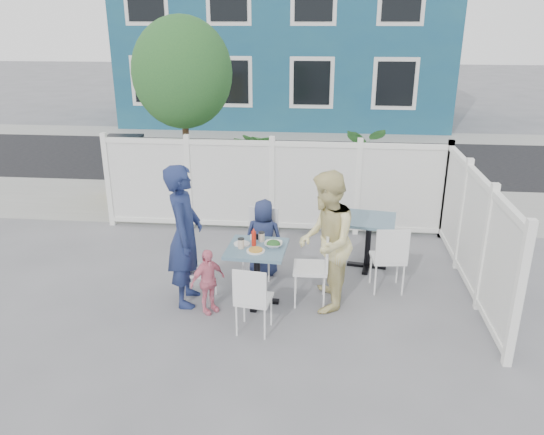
# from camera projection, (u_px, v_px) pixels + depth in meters

# --- Properties ---
(ground) EXTENTS (80.00, 80.00, 0.00)m
(ground) POSITION_uv_depth(u_px,v_px,m) (247.00, 297.00, 7.12)
(ground) COLOR slate
(near_sidewalk) EXTENTS (24.00, 2.60, 0.01)m
(near_sidewalk) POSITION_uv_depth(u_px,v_px,m) (274.00, 204.00, 10.66)
(near_sidewalk) COLOR gray
(near_sidewalk) RESTS_ON ground
(street) EXTENTS (24.00, 5.00, 0.01)m
(street) POSITION_uv_depth(u_px,v_px,m) (287.00, 159.00, 14.10)
(street) COLOR black
(street) RESTS_ON ground
(far_sidewalk) EXTENTS (24.00, 1.60, 0.01)m
(far_sidewalk) POSITION_uv_depth(u_px,v_px,m) (294.00, 135.00, 16.99)
(far_sidewalk) COLOR gray
(far_sidewalk) RESTS_ON ground
(building) EXTENTS (11.00, 6.00, 6.00)m
(building) POSITION_uv_depth(u_px,v_px,m) (287.00, 34.00, 19.14)
(building) COLOR navy
(building) RESTS_ON ground
(fence_back) EXTENTS (5.86, 0.08, 1.60)m
(fence_back) POSITION_uv_depth(u_px,v_px,m) (272.00, 188.00, 9.07)
(fence_back) COLOR white
(fence_back) RESTS_ON ground
(fence_right) EXTENTS (0.08, 3.66, 1.60)m
(fence_right) POSITION_uv_depth(u_px,v_px,m) (473.00, 234.00, 7.12)
(fence_right) COLOR white
(fence_right) RESTS_ON ground
(tree) EXTENTS (1.80, 1.62, 3.59)m
(tree) POSITION_uv_depth(u_px,v_px,m) (182.00, 73.00, 9.43)
(tree) COLOR #382316
(tree) RESTS_ON ground
(utility_cabinet) EXTENTS (0.69, 0.51, 1.22)m
(utility_cabinet) POSITION_uv_depth(u_px,v_px,m) (126.00, 168.00, 10.92)
(utility_cabinet) COLOR gold
(utility_cabinet) RESTS_ON ground
(potted_shrub_a) EXTENTS (1.05, 1.05, 1.60)m
(potted_shrub_a) POSITION_uv_depth(u_px,v_px,m) (259.00, 175.00, 9.74)
(potted_shrub_a) COLOR #1E4F25
(potted_shrub_a) RESTS_ON ground
(potted_shrub_b) EXTENTS (1.50, 1.32, 1.59)m
(potted_shrub_b) POSITION_uv_depth(u_px,v_px,m) (380.00, 181.00, 9.45)
(potted_shrub_b) COLOR #1E4F25
(potted_shrub_b) RESTS_ON ground
(main_table) EXTENTS (0.78, 0.78, 0.78)m
(main_table) POSITION_uv_depth(u_px,v_px,m) (257.00, 260.00, 6.79)
(main_table) COLOR #3C5B70
(main_table) RESTS_ON ground
(spare_table) EXTENTS (0.84, 0.84, 0.78)m
(spare_table) POSITION_uv_depth(u_px,v_px,m) (369.00, 230.00, 7.77)
(spare_table) COLOR #3C5B70
(spare_table) RESTS_ON ground
(chair_left) EXTENTS (0.41, 0.42, 0.88)m
(chair_left) POSITION_uv_depth(u_px,v_px,m) (194.00, 264.00, 6.88)
(chair_left) COLOR white
(chair_left) RESTS_ON ground
(chair_right) EXTENTS (0.45, 0.46, 1.00)m
(chair_right) POSITION_uv_depth(u_px,v_px,m) (317.00, 262.00, 6.80)
(chair_right) COLOR white
(chair_right) RESTS_ON ground
(chair_back) EXTENTS (0.51, 0.50, 0.97)m
(chair_back) POSITION_uv_depth(u_px,v_px,m) (261.00, 237.00, 7.61)
(chair_back) COLOR white
(chair_back) RESTS_ON ground
(chair_near) EXTENTS (0.44, 0.43, 0.87)m
(chair_near) POSITION_uv_depth(u_px,v_px,m) (252.00, 296.00, 6.11)
(chair_near) COLOR white
(chair_near) RESTS_ON ground
(chair_spare) EXTENTS (0.47, 0.46, 0.96)m
(chair_spare) POSITION_uv_depth(u_px,v_px,m) (390.00, 255.00, 7.05)
(chair_spare) COLOR white
(chair_spare) RESTS_ON ground
(man) EXTENTS (0.50, 0.72, 1.86)m
(man) POSITION_uv_depth(u_px,v_px,m) (185.00, 236.00, 6.69)
(man) COLOR navy
(man) RESTS_ON ground
(woman) EXTENTS (0.70, 0.89, 1.80)m
(woman) POSITION_uv_depth(u_px,v_px,m) (326.00, 242.00, 6.59)
(woman) COLOR gold
(woman) RESTS_ON ground
(boy) EXTENTS (0.58, 0.41, 1.13)m
(boy) POSITION_uv_depth(u_px,v_px,m) (264.00, 238.00, 7.58)
(boy) COLOR navy
(boy) RESTS_ON ground
(toddler) EXTENTS (0.50, 0.51, 0.86)m
(toddler) POSITION_uv_depth(u_px,v_px,m) (208.00, 281.00, 6.61)
(toddler) COLOR pink
(toddler) RESTS_ON ground
(plate_main) EXTENTS (0.23, 0.23, 0.01)m
(plate_main) POSITION_uv_depth(u_px,v_px,m) (256.00, 251.00, 6.60)
(plate_main) COLOR white
(plate_main) RESTS_ON main_table
(plate_side) EXTENTS (0.21, 0.21, 0.01)m
(plate_side) POSITION_uv_depth(u_px,v_px,m) (242.00, 244.00, 6.81)
(plate_side) COLOR white
(plate_side) RESTS_ON main_table
(salad_bowl) EXTENTS (0.23, 0.23, 0.06)m
(salad_bowl) POSITION_uv_depth(u_px,v_px,m) (273.00, 244.00, 6.74)
(salad_bowl) COLOR white
(salad_bowl) RESTS_ON main_table
(coffee_cup_a) EXTENTS (0.08, 0.08, 0.12)m
(coffee_cup_a) POSITION_uv_depth(u_px,v_px,m) (241.00, 244.00, 6.68)
(coffee_cup_a) COLOR beige
(coffee_cup_a) RESTS_ON main_table
(coffee_cup_b) EXTENTS (0.08, 0.08, 0.12)m
(coffee_cup_b) POSITION_uv_depth(u_px,v_px,m) (262.00, 237.00, 6.88)
(coffee_cup_b) COLOR beige
(coffee_cup_b) RESTS_ON main_table
(ketchup_bottle) EXTENTS (0.06, 0.06, 0.19)m
(ketchup_bottle) POSITION_uv_depth(u_px,v_px,m) (254.00, 239.00, 6.75)
(ketchup_bottle) COLOR red
(ketchup_bottle) RESTS_ON main_table
(salt_shaker) EXTENTS (0.03, 0.03, 0.07)m
(salt_shaker) POSITION_uv_depth(u_px,v_px,m) (251.00, 237.00, 6.95)
(salt_shaker) COLOR white
(salt_shaker) RESTS_ON main_table
(pepper_shaker) EXTENTS (0.03, 0.03, 0.07)m
(pepper_shaker) POSITION_uv_depth(u_px,v_px,m) (257.00, 237.00, 6.95)
(pepper_shaker) COLOR black
(pepper_shaker) RESTS_ON main_table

